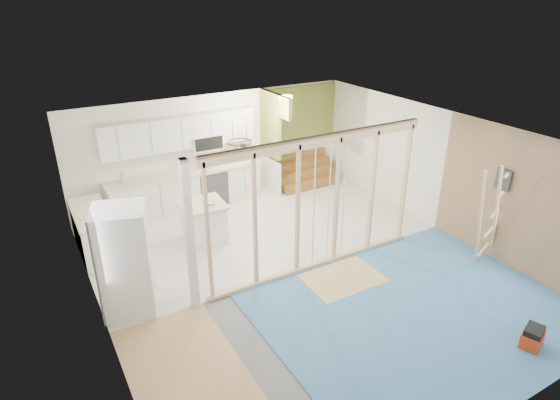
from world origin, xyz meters
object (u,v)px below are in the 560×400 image
toolbox (532,338)px  ladder (490,215)px  fridge (126,261)px  island (203,222)px

toolbox → ladder: (1.33, 1.93, 0.86)m
fridge → toolbox: (4.87, -3.85, -0.75)m
fridge → island: 2.49m
fridge → island: fridge is taller
island → ladder: 5.57m
fridge → ladder: 6.48m
toolbox → island: bearing=99.3°
toolbox → ladder: ladder is taller
ladder → fridge: bearing=147.3°
ladder → island: bearing=125.7°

